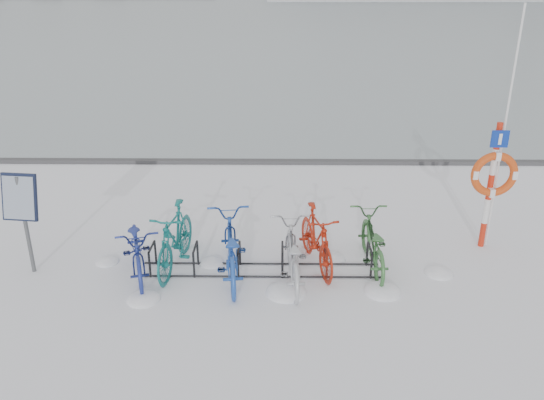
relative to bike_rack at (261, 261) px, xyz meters
name	(u,v)px	position (x,y,z in m)	size (l,w,h in m)	color
ground	(261,271)	(0.00, 0.00, -0.18)	(900.00, 900.00, 0.00)	white
ice_sheet	(278,6)	(0.00, 155.00, -0.17)	(400.00, 298.00, 0.02)	#95A2A8
quay_edge	(268,162)	(0.00, 5.90, -0.13)	(400.00, 0.25, 0.10)	#3F3F42
bike_rack	(261,261)	(0.00, 0.00, 0.00)	(4.00, 0.48, 0.46)	black
info_board	(21,203)	(-3.80, -0.08, 1.06)	(0.60, 0.29, 1.72)	#595B5E
lifebuoy_station	(494,174)	(4.03, 0.93, 1.23)	(0.81, 0.23, 4.20)	red
bike_0	(137,246)	(-2.01, -0.07, 0.31)	(0.65, 1.86, 0.98)	navy
bike_1	(175,236)	(-1.43, 0.17, 0.38)	(0.53, 1.86, 1.12)	#136968
bike_2	(230,246)	(-0.49, -0.14, 0.35)	(0.70, 2.01, 1.05)	#214CAC
bike_3	(292,252)	(0.51, -0.26, 0.30)	(0.64, 1.85, 0.97)	#AEB1B6
bike_4	(316,237)	(0.93, 0.23, 0.35)	(0.50, 1.76, 1.06)	#A9220F
bike_5	(372,240)	(1.87, 0.21, 0.30)	(0.64, 1.83, 0.96)	#366936
snow_drifts	(290,281)	(0.49, -0.34, -0.18)	(6.06, 2.04, 0.22)	white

